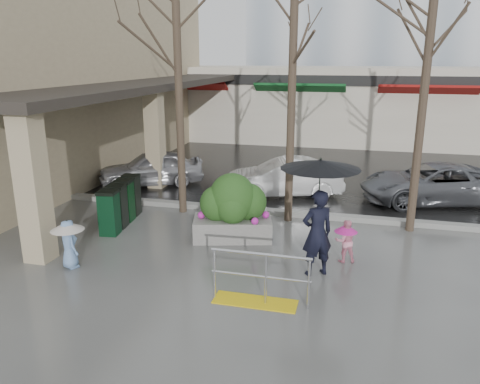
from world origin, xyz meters
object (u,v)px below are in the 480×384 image
at_px(tree_midwest, 294,27).
at_px(car_b, 284,178).
at_px(tree_mideast, 429,41).
at_px(woman, 319,203).
at_px(planter, 233,208).
at_px(car_c, 434,183).
at_px(child_pink, 345,238).
at_px(child_blue, 68,238).
at_px(handrail, 258,285).
at_px(news_boxes, 121,203).
at_px(tree_west, 177,35).
at_px(car_a, 151,168).

bearing_deg(tree_midwest, car_b, 102.05).
bearing_deg(tree_mideast, woman, -123.78).
relative_size(planter, car_c, 0.47).
bearing_deg(woman, child_pink, -156.22).
relative_size(tree_midwest, child_blue, 6.35).
height_order(tree_midwest, child_pink, tree_midwest).
height_order(tree_mideast, planter, tree_mideast).
distance_m(handrail, news_boxes, 5.73).
xyz_separation_m(planter, news_boxes, (-3.31, 0.29, -0.22)).
distance_m(woman, child_pink, 1.45).
xyz_separation_m(tree_west, car_b, (2.69, 2.41, -4.45)).
distance_m(child_blue, car_b, 7.65).
distance_m(tree_west, planter, 5.03).
bearing_deg(planter, car_c, 40.37).
bearing_deg(handrail, tree_west, 124.99).
bearing_deg(tree_west, news_boxes, -131.72).
xyz_separation_m(planter, car_a, (-4.24, 4.34, -0.19)).
distance_m(tree_west, woman, 6.43).
distance_m(tree_midwest, tree_mideast, 3.32).
bearing_deg(woman, news_boxes, -49.91).
height_order(car_a, car_c, same).
bearing_deg(child_blue, car_c, -104.82).
bearing_deg(car_c, child_pink, -41.32).
distance_m(woman, planter, 2.87).
relative_size(tree_west, car_a, 1.84).
xyz_separation_m(tree_midwest, tree_mideast, (3.30, -0.00, -0.37)).
xyz_separation_m(handrail, tree_west, (-3.36, 4.80, 4.71)).
distance_m(tree_midwest, news_boxes, 6.60).
height_order(tree_mideast, child_pink, tree_mideast).
relative_size(tree_mideast, car_a, 1.76).
distance_m(tree_mideast, child_pink, 5.22).
xyz_separation_m(child_blue, car_b, (3.69, 6.70, -0.05)).
xyz_separation_m(handrail, child_blue, (-4.36, 0.51, 0.31)).
relative_size(child_blue, car_a, 0.30).
bearing_deg(car_a, tree_midwest, 35.75).
distance_m(news_boxes, car_c, 9.70).
distance_m(child_pink, child_blue, 6.14).
xyz_separation_m(handrail, news_boxes, (-4.63, 3.37, 0.22)).
xyz_separation_m(tree_mideast, child_pink, (-1.63, -2.48, -4.29)).
xyz_separation_m(handrail, car_a, (-5.57, 7.42, 0.25)).
bearing_deg(news_boxes, handrail, -43.18).
distance_m(child_pink, car_c, 5.92).
relative_size(car_a, car_b, 0.97).
distance_m(planter, car_c, 7.08).
xyz_separation_m(news_boxes, car_b, (3.96, 3.84, 0.03)).
bearing_deg(tree_west, planter, -40.24).
bearing_deg(tree_west, car_c, 21.07).
height_order(tree_mideast, woman, tree_mideast).
xyz_separation_m(child_blue, planter, (3.03, 2.57, 0.14)).
distance_m(woman, child_blue, 5.46).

